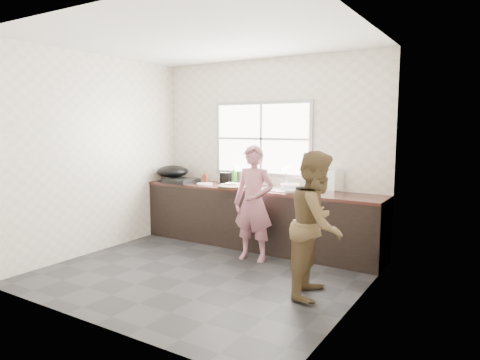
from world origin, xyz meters
The scene contains 30 objects.
floor centered at (0.00, 0.00, -0.01)m, with size 3.60×3.20×0.01m, color #29292C.
ceiling centered at (0.00, 0.00, 2.71)m, with size 3.60×3.20×0.01m, color silver.
wall_back centered at (0.00, 1.60, 1.35)m, with size 3.60×0.01×2.70m, color silver.
wall_left centered at (-1.80, 0.00, 1.35)m, with size 0.01×3.20×2.70m, color silver.
wall_right centered at (1.80, 0.00, 1.35)m, with size 0.01×3.20×2.70m, color silver.
wall_front centered at (0.00, -1.60, 1.35)m, with size 3.60×0.01×2.70m, color silver.
cabinet centered at (0.00, 1.29, 0.41)m, with size 3.60×0.62×0.82m, color black.
countertop centered at (0.00, 1.29, 0.84)m, with size 3.60×0.64×0.04m, color #381C16.
sink centered at (0.35, 1.29, 0.86)m, with size 0.55×0.45×0.02m, color silver.
faucet centered at (0.35, 1.49, 1.01)m, with size 0.02×0.02×0.30m, color silver.
window_frame centered at (-0.10, 1.59, 1.55)m, with size 1.60×0.05×1.10m, color #9EA0A5.
window_glazing centered at (-0.10, 1.57, 1.55)m, with size 1.50×0.01×1.00m, color white.
woman centered at (0.25, 0.74, 0.70)m, with size 0.51×0.34×1.40m, color #B56C7A.
person_side centered at (1.39, 0.07, 0.75)m, with size 0.73×0.56×1.49m, color brown.
cutting_board centered at (-0.29, 1.08, 0.88)m, with size 0.43×0.43×0.04m, color black.
cleaver centered at (-0.43, 1.16, 0.90)m, with size 0.19×0.09×0.01m, color #B8BAC0.
bowl_mince centered at (-0.36, 1.19, 0.89)m, with size 0.22×0.22×0.06m, color white.
bowl_crabs centered at (0.48, 1.36, 0.89)m, with size 0.22×0.22×0.07m, color silver.
bowl_held centered at (0.61, 1.08, 0.89)m, with size 0.21×0.21×0.07m, color silver.
black_pot centered at (-0.67, 1.52, 0.94)m, with size 0.24×0.24×0.17m, color black.
plate_food centered at (-0.86, 1.17, 0.87)m, with size 0.24×0.24×0.02m, color silver.
bottle_green centered at (-0.55, 1.52, 0.99)m, with size 0.10×0.10×0.27m, color green.
bottle_brown_tall centered at (-0.95, 1.32, 0.94)m, with size 0.08×0.08×0.17m, color #502214.
bottle_brown_short centered at (-0.74, 1.52, 0.94)m, with size 0.13×0.13×0.17m, color #422E10.
glass_jar centered at (-0.81, 1.52, 0.91)m, with size 0.07×0.07×0.10m, color silver.
burner centered at (-1.29, 1.16, 0.89)m, with size 0.44×0.44×0.07m, color black.
wok centered at (-1.54, 1.24, 1.01)m, with size 0.50×0.50×0.19m, color black.
dish_rack centered at (0.95, 1.45, 1.01)m, with size 0.41×0.29×0.31m, color white.
pot_lid_left centered at (-1.30, 1.32, 0.87)m, with size 0.23×0.23×0.01m, color #A7A9AE.
pot_lid_right centered at (-0.95, 1.28, 0.87)m, with size 0.28×0.28×0.01m, color silver.
Camera 1 is at (2.97, -3.96, 1.73)m, focal length 32.00 mm.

